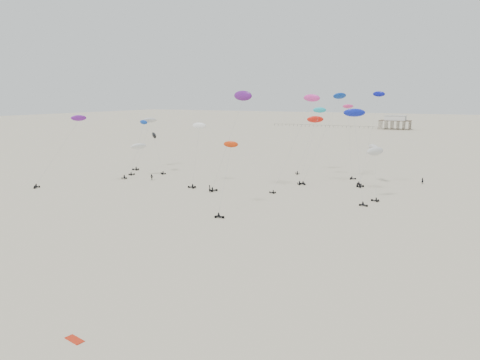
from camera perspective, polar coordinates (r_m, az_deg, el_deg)
The scene contains 24 objects.
ground_plane at distance 201.15m, azimuth 14.60°, elevation 3.15°, with size 900.00×900.00×0.00m, color beige.
pavilion_main at distance 349.69m, azimuth 18.38°, elevation 6.57°, with size 21.00×13.00×9.80m.
pier_fence at distance 361.33m, azimuth 10.13°, elevation 6.49°, with size 80.20×0.20×1.50m.
rig_0 at distance 132.63m, azimuth -20.61°, elevation 4.55°, with size 9.87×12.94×20.24m.
rig_1 at distance 126.00m, azimuth 15.54°, elevation 4.81°, with size 6.02×3.98×25.03m.
rig_2 at distance 125.68m, azimuth -5.27°, elevation 4.22°, with size 4.98×8.71×16.83m.
rig_3 at distance 134.32m, azimuth 8.94°, elevation 5.76°, with size 4.01×15.44×22.64m.
rig_4 at distance 132.22m, azimuth 11.19°, elevation 7.97°, with size 9.53×13.89×25.73m.
rig_5 at distance 153.19m, azimuth -12.14°, elevation 4.87°, with size 8.15×15.46×20.02m.
rig_6 at distance 148.57m, azimuth 8.88°, elevation 6.49°, with size 6.36×11.24×18.22m.
rig_7 at distance 96.76m, azimuth -1.71°, elevation 0.72°, with size 5.36×11.42×15.95m.
rig_8 at distance 142.07m, azimuth -12.65°, elevation 3.12°, with size 4.31×9.92×10.41m.
rig_10 at distance 158.40m, azimuth -11.41°, elevation 5.51°, with size 4.69×11.62×17.21m.
rig_11 at distance 139.49m, azimuth 13.26°, elevation 5.13°, with size 5.82×5.63×21.53m.
rig_12 at distance 122.86m, azimuth 8.18°, elevation 8.56°, with size 8.42×15.33×26.02m.
rig_13 at distance 111.78m, azimuth 16.16°, elevation 2.42°, with size 4.13×5.40×12.37m.
rig_14 at distance 113.88m, azimuth 13.91°, elevation 6.44°, with size 9.47×14.08×22.36m.
rig_15 at distance 132.45m, azimuth 15.85°, elevation 3.28°, with size 6.70×8.86×11.24m.
rig_16 at distance 116.50m, azimuth -0.25°, elevation 8.39°, with size 10.36×7.18×25.16m.
rig_17 at distance 147.27m, azimuth -10.24°, elevation 4.53°, with size 7.39×4.91×12.81m.
spectator_0 at distance 117.54m, azimuth -3.71°, elevation -1.47°, with size 0.76×0.52×2.09m, color black.
spectator_2 at distance 136.10m, azimuth -10.71°, elevation -0.01°, with size 1.20×0.65×2.03m, color black.
spectator_3 at distance 137.39m, azimuth 21.33°, elevation -0.45°, with size 0.74×0.51×2.04m, color black.
grounded_kite_a at distance 51.83m, azimuth -19.51°, elevation -17.91°, with size 2.20×0.90×0.08m, color red.
Camera 1 is at (42.18, 4.79, 24.02)m, focal length 35.00 mm.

